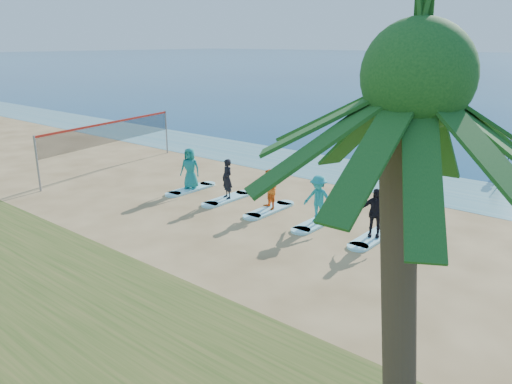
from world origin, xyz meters
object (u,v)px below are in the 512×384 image
Objects in this scene: volleyball_net at (110,133)px; surfboard_1 at (228,199)px; boat_offshore_a at (433,80)px; student_4 at (375,213)px; paddleboard at (498,175)px; surfboard_4 at (373,237)px; palm_tree at (417,80)px; surfboard_0 at (191,189)px; surfboard_2 at (269,210)px; student_1 at (227,179)px; student_0 at (190,168)px; student_3 at (318,199)px; surfboard_3 at (317,223)px; student_2 at (269,190)px; paddleboarder at (501,158)px.

volleyball_net is 8.33m from surfboard_1.
boat_offshore_a is 76.41m from student_4.
paddleboard is 1.36× the size of surfboard_1.
surfboard_4 is at bearing -114.97° from paddleboard.
palm_tree is 3.26× the size of surfboard_4.
surfboard_0 is 1.00× the size of surfboard_2.
surfboard_1 is 0.87m from student_1.
student_0 reaches higher than paddleboard.
volleyball_net reaches higher than student_1.
palm_tree is 4.15× the size of student_3.
paddleboard is 12.64m from surfboard_2.
surfboard_3 and surfboard_4 have the same top height.
student_1 is at bearing 180.00° from surfboard_2.
surfboard_2 is at bearing 176.43° from student_3.
student_2 is at bearing -0.06° from volleyball_net.
student_3 is 2.41m from surfboard_4.
surfboard_0 is at bearing 158.59° from student_4.
surfboard_1 and surfboard_4 have the same top height.
student_1 is 2.24m from student_2.
student_3 reaches higher than boat_offshore_a.
paddleboarder is at bearing 64.00° from student_4.
paddleboard is 1.94× the size of paddleboarder.
student_0 reaches higher than student_4.
surfboard_4 is (25.71, -71.95, 0.04)m from boat_offshore_a.
palm_tree is at bearing -16.72° from student_1.
surfboard_3 is (2.24, 0.00, -0.83)m from student_2.
palm_tree reaches higher than surfboard_2.
volleyball_net is 12.72m from surfboard_3.
student_4 reaches higher than student_2.
paddleboarder is 12.67m from surfboard_2.
palm_tree reaches higher than student_3.
surfboard_4 is 1.31× the size of student_4.
boat_offshore_a is 75.02m from surfboard_2.
student_1 is 4.56m from surfboard_3.
surfboard_2 is (4.47, 0.00, -0.95)m from student_0.
surfboard_0 is (16.77, -71.95, 0.04)m from boat_offshore_a.
paddleboarder is at bearing 74.58° from surfboard_3.
volleyball_net is 21.15m from palm_tree.
surfboard_2 is 1.27× the size of student_3.
surfboard_2 is at bearing -0.06° from volleyball_net.
boat_offshore_a is at bearing 128.75° from student_2.
boat_offshore_a is 74.42m from surfboard_1.
boat_offshore_a reaches higher than surfboard_4.
volleyball_net reaches higher than student_0.
palm_tree is 20.61m from paddleboard.
volleyball_net reaches higher than student_2.
volleyball_net reaches higher than paddleboard.
surfboard_4 is (4.47, 0.00, -0.83)m from student_2.
volleyball_net is at bearing 179.90° from surfboard_0.
paddleboarder is at bearing 35.97° from volleyball_net.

